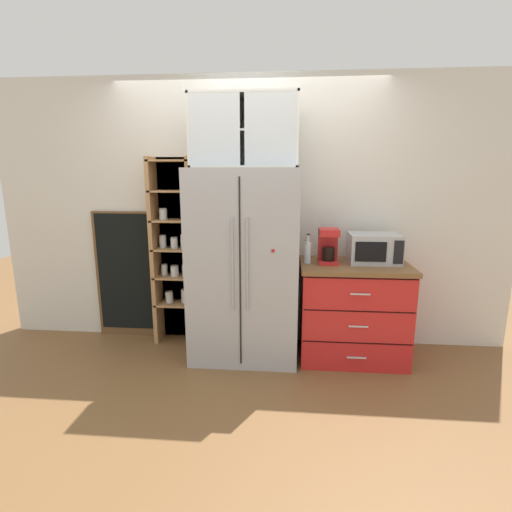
{
  "coord_description": "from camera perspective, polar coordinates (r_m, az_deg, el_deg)",
  "views": [
    {
      "loc": [
        0.39,
        -3.32,
        1.66
      ],
      "look_at": [
        0.1,
        0.01,
        0.94
      ],
      "focal_mm": 26.87,
      "sensor_mm": 36.0,
      "label": 1
    }
  ],
  "objects": [
    {
      "name": "wall_back_cream",
      "position": [
        3.76,
        -1.01,
        6.3
      ],
      "size": [
        5.0,
        0.1,
        2.55
      ],
      "primitive_type": "cube",
      "color": "silver",
      "rests_on": "ground"
    },
    {
      "name": "refrigerator",
      "position": [
        3.45,
        -1.66,
        -1.35
      ],
      "size": [
        0.95,
        0.7,
        1.71
      ],
      "color": "#ADAFB5",
      "rests_on": "ground"
    },
    {
      "name": "ground_plane",
      "position": [
        3.73,
        -1.59,
        -14.23
      ],
      "size": [
        10.7,
        10.7,
        0.0
      ],
      "primitive_type": "plane",
      "color": "brown"
    },
    {
      "name": "bottle_clear",
      "position": [
        3.41,
        7.72,
        0.84
      ],
      "size": [
        0.07,
        0.07,
        0.26
      ],
      "color": "silver",
      "rests_on": "counter_cabinet"
    },
    {
      "name": "microwave",
      "position": [
        3.55,
        17.15,
        1.1
      ],
      "size": [
        0.44,
        0.33,
        0.26
      ],
      "color": "#ADAFB5",
      "rests_on": "counter_cabinet"
    },
    {
      "name": "bottle_cobalt",
      "position": [
        3.55,
        14.4,
        0.93
      ],
      "size": [
        0.06,
        0.06,
        0.25
      ],
      "color": "navy",
      "rests_on": "counter_cabinet"
    },
    {
      "name": "mug_sage",
      "position": [
        3.43,
        14.73,
        -0.58
      ],
      "size": [
        0.12,
        0.08,
        0.09
      ],
      "color": "#8CA37F",
      "rests_on": "counter_cabinet"
    },
    {
      "name": "chalkboard_menu",
      "position": [
        4.13,
        -18.9,
        -2.62
      ],
      "size": [
        0.6,
        0.04,
        1.29
      ],
      "color": "brown",
      "rests_on": "ground"
    },
    {
      "name": "counter_cabinet",
      "position": [
        3.62,
        14.13,
        -7.86
      ],
      "size": [
        0.95,
        0.66,
        0.88
      ],
      "color": "red",
      "rests_on": "ground"
    },
    {
      "name": "pantry_shelf_column",
      "position": [
        3.85,
        -11.91,
        0.83
      ],
      "size": [
        0.46,
        0.26,
        1.81
      ],
      "color": "brown",
      "rests_on": "ground"
    },
    {
      "name": "coffee_maker",
      "position": [
        3.44,
        10.71,
        1.52
      ],
      "size": [
        0.17,
        0.2,
        0.31
      ],
      "color": "red",
      "rests_on": "counter_cabinet"
    },
    {
      "name": "upper_cabinet",
      "position": [
        3.42,
        -1.68,
        18.0
      ],
      "size": [
        0.91,
        0.32,
        0.6
      ],
      "color": "silver",
      "rests_on": "refrigerator"
    }
  ]
}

